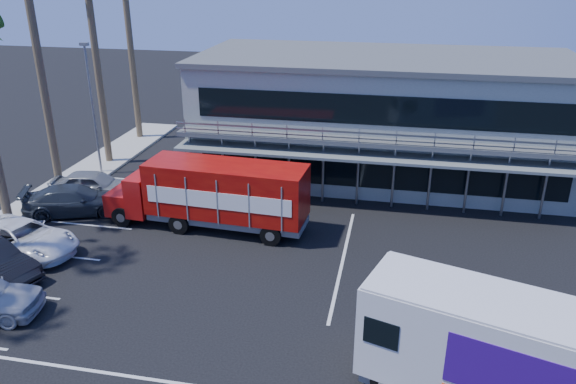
# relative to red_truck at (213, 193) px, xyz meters

# --- Properties ---
(ground) EXTENTS (120.00, 120.00, 0.00)m
(ground) POSITION_rel_red_truck_xyz_m (4.70, -5.04, -1.89)
(ground) COLOR black
(ground) RESTS_ON ground
(building) EXTENTS (22.40, 12.00, 7.30)m
(building) POSITION_rel_red_truck_xyz_m (7.70, 9.89, 1.77)
(building) COLOR gray
(building) RESTS_ON ground
(curb_strip) EXTENTS (3.00, 32.00, 0.16)m
(curb_strip) POSITION_rel_red_truck_xyz_m (-10.30, 0.96, -1.81)
(curb_strip) COLOR #A5A399
(curb_strip) RESTS_ON ground
(light_pole_far) EXTENTS (0.50, 0.25, 8.09)m
(light_pole_far) POSITION_rel_red_truck_xyz_m (-9.50, 5.96, 2.61)
(light_pole_far) COLOR gray
(light_pole_far) RESTS_ON ground
(red_truck) EXTENTS (10.34, 3.06, 3.44)m
(red_truck) POSITION_rel_red_truck_xyz_m (0.00, 0.00, 0.00)
(red_truck) COLOR #A7100D
(red_truck) RESTS_ON ground
(white_van) EXTENTS (8.05, 4.78, 3.72)m
(white_van) POSITION_rel_red_truck_xyz_m (11.90, -10.04, 0.09)
(white_van) COLOR silver
(white_van) RESTS_ON ground
(parked_car_c) EXTENTS (5.85, 3.69, 1.51)m
(parked_car_c) POSITION_rel_red_truck_xyz_m (-7.80, -4.24, -1.14)
(parked_car_c) COLOR white
(parked_car_c) RESTS_ON ground
(parked_car_d) EXTENTS (5.67, 3.85, 1.53)m
(parked_car_d) POSITION_rel_red_truck_xyz_m (-7.80, 0.17, -1.13)
(parked_car_d) COLOR #293037
(parked_car_d) RESTS_ON ground
(parked_car_e) EXTENTS (5.09, 2.69, 1.65)m
(parked_car_e) POSITION_rel_red_truck_xyz_m (-7.80, 2.16, -1.06)
(parked_car_e) COLOR gray
(parked_car_e) RESTS_ON ground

